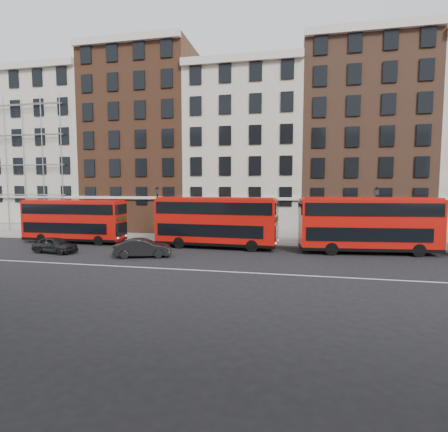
% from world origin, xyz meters
% --- Properties ---
extents(ground, '(120.00, 120.00, 0.00)m').
position_xyz_m(ground, '(0.00, 0.00, 0.00)').
color(ground, black).
rests_on(ground, ground).
extents(pavement, '(80.00, 5.00, 0.15)m').
position_xyz_m(pavement, '(0.00, 10.50, 0.07)').
color(pavement, gray).
rests_on(pavement, ground).
extents(kerb, '(80.00, 0.30, 0.16)m').
position_xyz_m(kerb, '(0.00, 8.00, 0.08)').
color(kerb, gray).
rests_on(kerb, ground).
extents(road_centre_line, '(70.00, 0.12, 0.01)m').
position_xyz_m(road_centre_line, '(0.00, -2.00, 0.01)').
color(road_centre_line, white).
rests_on(road_centre_line, ground).
extents(building_terrace, '(64.00, 11.95, 22.00)m').
position_xyz_m(building_terrace, '(-0.31, 17.88, 10.24)').
color(building_terrace, '#B5AF9C').
rests_on(building_terrace, ground).
extents(bus_a, '(10.01, 2.53, 4.19)m').
position_xyz_m(bus_a, '(-15.34, 6.40, 2.25)').
color(bus_a, '#B30F09').
rests_on(bus_a, ground).
extents(bus_b, '(10.93, 3.15, 4.54)m').
position_xyz_m(bus_b, '(-1.16, 6.41, 2.43)').
color(bus_b, '#B30F09').
rests_on(bus_b, ground).
extents(bus_c, '(11.21, 3.78, 4.62)m').
position_xyz_m(bus_c, '(11.63, 6.40, 2.48)').
color(bus_c, '#B30F09').
rests_on(bus_c, ground).
extents(car_rear, '(4.09, 2.13, 1.33)m').
position_xyz_m(car_rear, '(-13.67, 1.39, 0.66)').
color(car_rear, black).
rests_on(car_rear, ground).
extents(car_front, '(4.58, 2.71, 1.43)m').
position_xyz_m(car_front, '(-5.80, 1.30, 0.71)').
color(car_front, black).
rests_on(car_front, ground).
extents(lamp_post_left, '(0.44, 0.44, 5.33)m').
position_xyz_m(lamp_post_left, '(-7.62, 8.76, 3.08)').
color(lamp_post_left, black).
rests_on(lamp_post_left, pavement).
extents(lamp_post_right, '(0.44, 0.44, 5.33)m').
position_xyz_m(lamp_post_right, '(12.75, 8.89, 3.08)').
color(lamp_post_right, black).
rests_on(lamp_post_right, pavement).
extents(iron_railings, '(6.60, 0.06, 1.00)m').
position_xyz_m(iron_railings, '(0.00, 12.70, 0.65)').
color(iron_railings, black).
rests_on(iron_railings, pavement).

